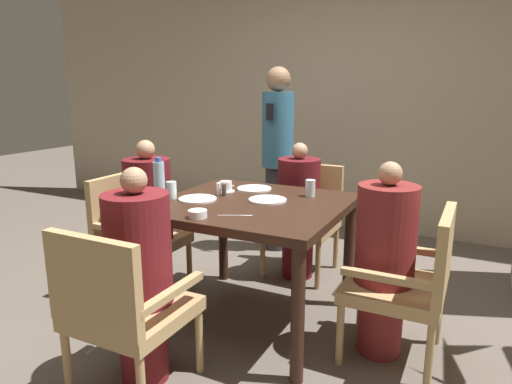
{
  "coord_description": "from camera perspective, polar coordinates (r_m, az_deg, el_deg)",
  "views": [
    {
      "loc": [
        1.22,
        -2.38,
        1.46
      ],
      "look_at": [
        0.0,
        0.05,
        0.83
      ],
      "focal_mm": 32.0,
      "sensor_mm": 36.0,
      "label": 1
    }
  ],
  "objects": [
    {
      "name": "salt_shaker",
      "position": [
        2.92,
        -4.69,
        0.37
      ],
      "size": [
        0.03,
        0.03,
        0.08
      ],
      "color": "white",
      "rests_on": "dining_table"
    },
    {
      "name": "chair_near_corner",
      "position": [
        2.28,
        -16.49,
        -13.46
      ],
      "size": [
        0.51,
        0.51,
        0.85
      ],
      "color": "tan",
      "rests_on": "ground_plane"
    },
    {
      "name": "chair_left_side",
      "position": [
        3.36,
        -14.93,
        -4.62
      ],
      "size": [
        0.51,
        0.51,
        0.85
      ],
      "color": "tan",
      "rests_on": "ground_plane"
    },
    {
      "name": "diner_in_right_chair",
      "position": [
        2.58,
        15.76,
        -7.98
      ],
      "size": [
        0.32,
        0.32,
        1.08
      ],
      "color": "maroon",
      "rests_on": "ground_plane"
    },
    {
      "name": "teacup_with_saucer",
      "position": [
        3.02,
        -3.79,
        0.63
      ],
      "size": [
        0.11,
        0.11,
        0.07
      ],
      "color": "white",
      "rests_on": "dining_table"
    },
    {
      "name": "diner_in_far_chair",
      "position": [
        3.51,
        5.32,
        -2.19
      ],
      "size": [
        0.32,
        0.32,
        1.05
      ],
      "color": "#5B1419",
      "rests_on": "ground_plane"
    },
    {
      "name": "fork_beside_plate",
      "position": [
        3.24,
        -3.61,
        0.95
      ],
      "size": [
        0.17,
        0.08,
        0.0
      ],
      "color": "silver",
      "rests_on": "dining_table"
    },
    {
      "name": "pepper_shaker",
      "position": [
        2.9,
        -4.03,
        0.26
      ],
      "size": [
        0.03,
        0.03,
        0.08
      ],
      "color": "#4C3D2D",
      "rests_on": "dining_table"
    },
    {
      "name": "wall_back",
      "position": [
        4.79,
        12.15,
        12.11
      ],
      "size": [
        8.0,
        0.06,
        2.8
      ],
      "color": "tan",
      "rests_on": "ground_plane"
    },
    {
      "name": "chair_far_side",
      "position": [
        3.65,
        6.09,
        -2.83
      ],
      "size": [
        0.51,
        0.51,
        0.85
      ],
      "color": "tan",
      "rests_on": "ground_plane"
    },
    {
      "name": "plate_main_left",
      "position": [
        2.78,
        1.45,
        -0.99
      ],
      "size": [
        0.23,
        0.23,
        0.01
      ],
      "color": "white",
      "rests_on": "dining_table"
    },
    {
      "name": "glass_tall_mid",
      "position": [
        2.9,
        6.81,
        0.47
      ],
      "size": [
        0.06,
        0.06,
        0.11
      ],
      "color": "silver",
      "rests_on": "dining_table"
    },
    {
      "name": "diner_in_left_chair",
      "position": [
        3.24,
        -13.21,
        -3.2
      ],
      "size": [
        0.32,
        0.32,
        1.11
      ],
      "color": "#5B1419",
      "rests_on": "ground_plane"
    },
    {
      "name": "glass_tall_far",
      "position": [
        2.65,
        -12.42,
        -0.97
      ],
      "size": [
        0.06,
        0.06,
        0.11
      ],
      "color": "silver",
      "rests_on": "dining_table"
    },
    {
      "name": "glass_tall_near",
      "position": [
        2.87,
        -10.52,
        0.24
      ],
      "size": [
        0.06,
        0.06,
        0.11
      ],
      "color": "silver",
      "rests_on": "dining_table"
    },
    {
      "name": "chair_right_side",
      "position": [
        2.59,
        18.65,
        -10.26
      ],
      "size": [
        0.51,
        0.51,
        0.85
      ],
      "color": "tan",
      "rests_on": "ground_plane"
    },
    {
      "name": "bowl_small",
      "position": [
        2.44,
        -7.31,
        -2.73
      ],
      "size": [
        0.1,
        0.1,
        0.04
      ],
      "color": "white",
      "rests_on": "dining_table"
    },
    {
      "name": "dining_table",
      "position": [
        2.78,
        -0.48,
        -3.28
      ],
      "size": [
        1.09,
        1.05,
        0.78
      ],
      "color": "#331E14",
      "rests_on": "ground_plane"
    },
    {
      "name": "knife_beside_plate",
      "position": [
        2.46,
        -2.37,
        -2.97
      ],
      "size": [
        0.18,
        0.09,
        0.0
      ],
      "color": "silver",
      "rests_on": "dining_table"
    },
    {
      "name": "ground_plane",
      "position": [
        3.04,
        -0.46,
        -15.56
      ],
      "size": [
        16.0,
        16.0,
        0.0
      ],
      "primitive_type": "plane",
      "color": "#60564C"
    },
    {
      "name": "water_bottle",
      "position": [
        2.75,
        -11.99,
        1.2
      ],
      "size": [
        0.07,
        0.07,
        0.28
      ],
      "color": "#A3C6DB",
      "rests_on": "dining_table"
    },
    {
      "name": "standing_host",
      "position": [
        4.05,
        2.71,
        4.76
      ],
      "size": [
        0.28,
        0.31,
        1.62
      ],
      "color": "#2D2D33",
      "rests_on": "ground_plane"
    },
    {
      "name": "diner_in_near_chair",
      "position": [
        2.33,
        -14.33,
        -10.04
      ],
      "size": [
        0.32,
        0.32,
        1.1
      ],
      "color": "maroon",
      "rests_on": "ground_plane"
    },
    {
      "name": "plate_main_right",
      "position": [
        2.82,
        -7.3,
        -0.87
      ],
      "size": [
        0.23,
        0.23,
        0.01
      ],
      "color": "white",
      "rests_on": "dining_table"
    },
    {
      "name": "plate_dessert_center",
      "position": [
        3.08,
        -0.23,
        0.42
      ],
      "size": [
        0.23,
        0.23,
        0.01
      ],
      "color": "white",
      "rests_on": "dining_table"
    }
  ]
}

